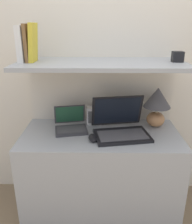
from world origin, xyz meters
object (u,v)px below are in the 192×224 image
at_px(laptop_large, 120,127).
at_px(book_white, 22,44).
at_px(laptop_small, 71,125).
at_px(book_brown, 28,43).
at_px(table_lamp, 157,103).
at_px(computer_mouse, 93,138).
at_px(router_box, 94,116).
at_px(shelf_gadget, 178,57).
at_px(book_yellow, 33,43).

height_order(laptop_large, book_white, book_white).
bearing_deg(laptop_small, book_brown, -179.87).
distance_m(table_lamp, computer_mouse, 0.58).
xyz_separation_m(computer_mouse, router_box, (0.00, 0.29, 0.05)).
distance_m(table_lamp, book_white, 1.07).
distance_m(router_box, book_white, 0.75).
xyz_separation_m(table_lamp, laptop_small, (-0.66, -0.08, -0.15)).
bearing_deg(book_brown, shelf_gadget, 0.00).
height_order(laptop_small, router_box, laptop_small).
distance_m(laptop_large, book_yellow, 0.85).
distance_m(laptop_small, computer_mouse, 0.25).
height_order(table_lamp, book_yellow, book_yellow).
relative_size(book_brown, book_yellow, 0.97).
xyz_separation_m(laptop_large, router_box, (-0.20, 0.18, 0.02)).
bearing_deg(shelf_gadget, router_box, 168.55).
bearing_deg(router_box, table_lamp, -4.60).
distance_m(book_white, book_brown, 0.04).
relative_size(laptop_large, router_box, 3.08).
xyz_separation_m(laptop_small, router_box, (0.18, 0.12, 0.03)).
relative_size(laptop_large, book_white, 1.84).
bearing_deg(table_lamp, router_box, 175.40).
height_order(computer_mouse, book_yellow, book_yellow).
xyz_separation_m(computer_mouse, book_white, (-0.48, 0.18, 0.62)).
distance_m(router_box, shelf_gadget, 0.76).
xyz_separation_m(computer_mouse, book_yellow, (-0.41, 0.18, 0.63)).
bearing_deg(book_yellow, laptop_large, -6.24).
xyz_separation_m(book_brown, book_yellow, (0.04, 0.00, 0.00)).
bearing_deg(book_yellow, computer_mouse, -23.41).
distance_m(table_lamp, router_box, 0.50).
distance_m(laptop_large, shelf_gadget, 0.63).
bearing_deg(laptop_small, table_lamp, 6.63).
bearing_deg(shelf_gadget, laptop_large, -170.08).
relative_size(book_white, shelf_gadget, 3.24).
relative_size(computer_mouse, router_box, 0.85).
xyz_separation_m(laptop_small, book_white, (-0.31, -0.00, 0.60)).
relative_size(book_brown, shelf_gadget, 3.38).
height_order(router_box, book_white, book_white).
bearing_deg(table_lamp, shelf_gadget, -40.80).
xyz_separation_m(book_white, book_yellow, (0.07, 0.00, 0.01)).
bearing_deg(book_yellow, laptop_small, 0.15).
bearing_deg(laptop_large, table_lamp, 26.46).
bearing_deg(router_box, book_yellow, -164.10).
relative_size(table_lamp, shelf_gadget, 4.26).
bearing_deg(book_white, laptop_large, -5.57).
distance_m(table_lamp, laptop_small, 0.68).
bearing_deg(shelf_gadget, book_brown, 180.00).
relative_size(laptop_small, book_brown, 1.11).
relative_size(laptop_large, book_yellow, 1.70).
bearing_deg(laptop_large, book_yellow, 173.76).
height_order(book_white, shelf_gadget, book_white).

